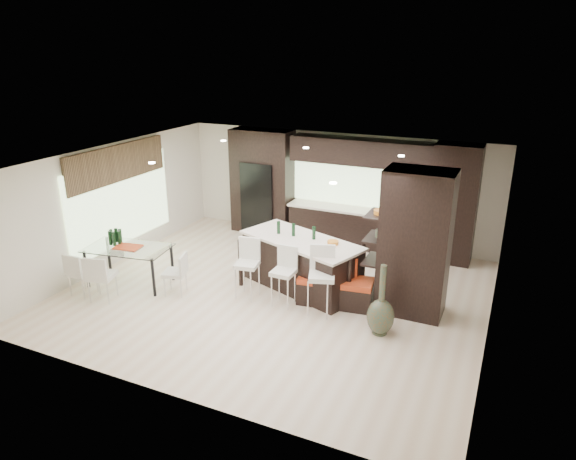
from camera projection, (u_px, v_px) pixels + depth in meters
The scene contains 22 objects.
ground at pixel (276, 293), 10.32m from camera, with size 8.00×8.00×0.00m, color beige.
back_wall at pixel (336, 187), 12.85m from camera, with size 8.00×0.02×2.70m, color silver.
left_wall at pixel (114, 205), 11.42m from camera, with size 0.02×7.00×2.70m, color silver.
right_wall at pixel (497, 265), 8.30m from camera, with size 0.02×7.00×2.70m, color silver.
ceiling at pixel (274, 161), 9.40m from camera, with size 8.00×7.00×0.02m, color white.
window_left at pixel (121, 202), 11.57m from camera, with size 0.04×3.20×1.90m, color #B2D199.
window_back at pixel (359, 182), 12.52m from camera, with size 3.40×0.04×1.20m, color #B2D199.
stone_accent at pixel (118, 163), 11.26m from camera, with size 0.08×3.00×0.80m, color brown.
ceiling_spots at pixel (280, 159), 9.62m from camera, with size 4.00×3.00×0.02m, color white.
back_cabinetry at pixel (351, 192), 12.38m from camera, with size 6.80×0.68×2.70m, color black.
refrigerator at pixel (262, 197), 13.41m from camera, with size 0.90×0.68×1.90m, color black.
partition_column at pixel (415, 243), 9.19m from camera, with size 1.20×0.80×2.70m, color black.
kitchen_island at pixel (301, 263), 10.41m from camera, with size 2.53×1.09×1.06m, color black.
stool_left at pixel (247, 275), 9.99m from camera, with size 0.43×0.43×0.96m, color silver.
stool_mid at pixel (283, 283), 9.70m from camera, with size 0.41×0.41×0.93m, color silver.
stool_right at pixel (321, 288), 9.36m from camera, with size 0.46×0.46×1.05m, color silver.
bench at pixel (335, 291), 9.79m from camera, with size 1.42×0.55×0.55m, color black.
floor_vase at pixel (382, 300), 8.67m from camera, with size 0.47×0.47×1.28m, color #3F4633, non-canonical shape.
dining_table at pixel (130, 265), 10.60m from camera, with size 1.68×0.94×0.81m, color white.
chair_near at pixel (102, 279), 9.91m from camera, with size 0.48×0.48×0.88m, color silver.
chair_far at pixel (82, 275), 10.14m from camera, with size 0.45×0.45×0.83m, color silver.
chair_end at pixel (175, 276), 10.17m from camera, with size 0.42×0.42×0.78m, color silver.
Camera 1 is at (4.07, -8.33, 4.71)m, focal length 32.00 mm.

